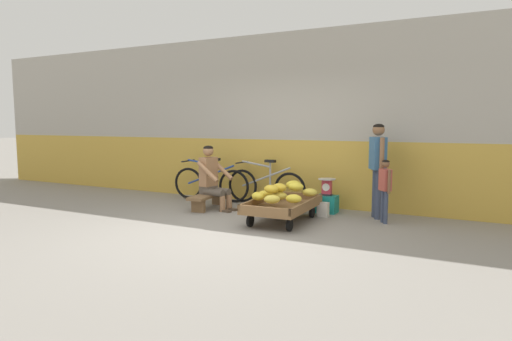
{
  "coord_description": "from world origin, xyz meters",
  "views": [
    {
      "loc": [
        3.25,
        -5.19,
        1.55
      ],
      "look_at": [
        -0.11,
        1.34,
        0.75
      ],
      "focal_mm": 30.95,
      "sensor_mm": 36.0,
      "label": 1
    }
  ],
  "objects_px": {
    "weighing_scale": "(327,187)",
    "customer_child": "(385,184)",
    "low_bench": "(209,197)",
    "banana_cart": "(283,207)",
    "shopping_bag": "(323,209)",
    "vendor_seated": "(212,178)",
    "bicycle_near_left": "(210,183)",
    "bicycle_far_left": "(265,186)",
    "customer_adult": "(378,160)",
    "plastic_crate": "(327,204)"
  },
  "relations": [
    {
      "from": "vendor_seated",
      "to": "bicycle_near_left",
      "type": "relative_size",
      "value": 0.69
    },
    {
      "from": "customer_adult",
      "to": "weighing_scale",
      "type": "bearing_deg",
      "value": 176.09
    },
    {
      "from": "weighing_scale",
      "to": "customer_child",
      "type": "distance_m",
      "value": 1.12
    },
    {
      "from": "plastic_crate",
      "to": "shopping_bag",
      "type": "bearing_deg",
      "value": -81.37
    },
    {
      "from": "plastic_crate",
      "to": "shopping_bag",
      "type": "xyz_separation_m",
      "value": [
        0.05,
        -0.34,
        -0.03
      ]
    },
    {
      "from": "customer_adult",
      "to": "customer_child",
      "type": "height_order",
      "value": "customer_adult"
    },
    {
      "from": "bicycle_far_left",
      "to": "vendor_seated",
      "type": "bearing_deg",
      "value": -127.56
    },
    {
      "from": "banana_cart",
      "to": "customer_child",
      "type": "relative_size",
      "value": 1.48
    },
    {
      "from": "vendor_seated",
      "to": "customer_child",
      "type": "bearing_deg",
      "value": 4.91
    },
    {
      "from": "customer_adult",
      "to": "bicycle_near_left",
      "type": "bearing_deg",
      "value": 177.69
    },
    {
      "from": "plastic_crate",
      "to": "customer_child",
      "type": "height_order",
      "value": "customer_child"
    },
    {
      "from": "bicycle_far_left",
      "to": "low_bench",
      "type": "bearing_deg",
      "value": -131.53
    },
    {
      "from": "bicycle_far_left",
      "to": "customer_adult",
      "type": "bearing_deg",
      "value": -7.56
    },
    {
      "from": "customer_adult",
      "to": "low_bench",
      "type": "bearing_deg",
      "value": -169.29
    },
    {
      "from": "low_bench",
      "to": "bicycle_far_left",
      "type": "relative_size",
      "value": 0.68
    },
    {
      "from": "weighing_scale",
      "to": "customer_adult",
      "type": "height_order",
      "value": "customer_adult"
    },
    {
      "from": "weighing_scale",
      "to": "customer_child",
      "type": "xyz_separation_m",
      "value": [
        1.04,
        -0.36,
        0.16
      ]
    },
    {
      "from": "low_bench",
      "to": "bicycle_far_left",
      "type": "height_order",
      "value": "bicycle_far_left"
    },
    {
      "from": "bicycle_near_left",
      "to": "customer_child",
      "type": "bearing_deg",
      "value": -7.14
    },
    {
      "from": "plastic_crate",
      "to": "customer_adult",
      "type": "relative_size",
      "value": 0.24
    },
    {
      "from": "bicycle_far_left",
      "to": "shopping_bag",
      "type": "relative_size",
      "value": 6.92
    },
    {
      "from": "vendor_seated",
      "to": "bicycle_far_left",
      "type": "bearing_deg",
      "value": 52.44
    },
    {
      "from": "vendor_seated",
      "to": "bicycle_far_left",
      "type": "height_order",
      "value": "vendor_seated"
    },
    {
      "from": "customer_adult",
      "to": "customer_child",
      "type": "xyz_separation_m",
      "value": [
        0.19,
        -0.3,
        -0.34
      ]
    },
    {
      "from": "low_bench",
      "to": "customer_adult",
      "type": "height_order",
      "value": "customer_adult"
    },
    {
      "from": "banana_cart",
      "to": "plastic_crate",
      "type": "xyz_separation_m",
      "value": [
        0.39,
        1.0,
        -0.09
      ]
    },
    {
      "from": "banana_cart",
      "to": "bicycle_far_left",
      "type": "bearing_deg",
      "value": 126.27
    },
    {
      "from": "weighing_scale",
      "to": "vendor_seated",
      "type": "bearing_deg",
      "value": -162.33
    },
    {
      "from": "vendor_seated",
      "to": "weighing_scale",
      "type": "xyz_separation_m",
      "value": [
        1.94,
        0.62,
        -0.11
      ]
    },
    {
      "from": "plastic_crate",
      "to": "vendor_seated",
      "type": "bearing_deg",
      "value": -162.3
    },
    {
      "from": "bicycle_far_left",
      "to": "shopping_bag",
      "type": "distance_m",
      "value": 1.47
    },
    {
      "from": "bicycle_near_left",
      "to": "customer_child",
      "type": "relative_size",
      "value": 1.68
    },
    {
      "from": "vendor_seated",
      "to": "customer_adult",
      "type": "xyz_separation_m",
      "value": [
        2.8,
        0.56,
        0.38
      ]
    },
    {
      "from": "plastic_crate",
      "to": "customer_child",
      "type": "xyz_separation_m",
      "value": [
        1.04,
        -0.36,
        0.46
      ]
    },
    {
      "from": "banana_cart",
      "to": "bicycle_far_left",
      "type": "distance_m",
      "value": 1.52
    },
    {
      "from": "plastic_crate",
      "to": "customer_adult",
      "type": "height_order",
      "value": "customer_adult"
    },
    {
      "from": "bicycle_far_left",
      "to": "customer_adult",
      "type": "xyz_separation_m",
      "value": [
        2.15,
        -0.29,
        0.6
      ]
    },
    {
      "from": "plastic_crate",
      "to": "weighing_scale",
      "type": "bearing_deg",
      "value": -90.0
    },
    {
      "from": "customer_child",
      "to": "plastic_crate",
      "type": "bearing_deg",
      "value": 160.87
    },
    {
      "from": "banana_cart",
      "to": "customer_child",
      "type": "height_order",
      "value": "customer_child"
    },
    {
      "from": "shopping_bag",
      "to": "weighing_scale",
      "type": "bearing_deg",
      "value": 98.66
    },
    {
      "from": "low_bench",
      "to": "customer_child",
      "type": "distance_m",
      "value": 3.1
    },
    {
      "from": "vendor_seated",
      "to": "weighing_scale",
      "type": "bearing_deg",
      "value": 17.67
    },
    {
      "from": "banana_cart",
      "to": "shopping_bag",
      "type": "relative_size",
      "value": 6.09
    },
    {
      "from": "customer_child",
      "to": "bicycle_far_left",
      "type": "bearing_deg",
      "value": 165.86
    },
    {
      "from": "vendor_seated",
      "to": "bicycle_far_left",
      "type": "relative_size",
      "value": 0.69
    },
    {
      "from": "weighing_scale",
      "to": "bicycle_near_left",
      "type": "distance_m",
      "value": 2.43
    },
    {
      "from": "banana_cart",
      "to": "shopping_bag",
      "type": "height_order",
      "value": "banana_cart"
    },
    {
      "from": "plastic_crate",
      "to": "weighing_scale",
      "type": "distance_m",
      "value": 0.3
    },
    {
      "from": "customer_child",
      "to": "low_bench",
      "type": "bearing_deg",
      "value": -175.47
    }
  ]
}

